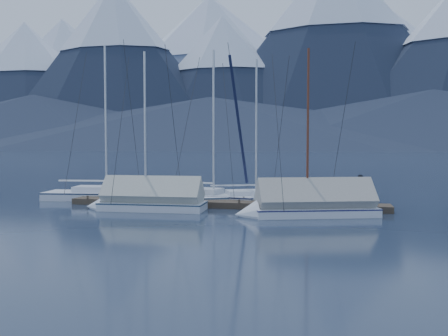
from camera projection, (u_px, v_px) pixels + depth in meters
The scene contains 10 objects.
ground at pixel (216, 212), 24.68m from camera, with size 1000.00×1000.00×0.00m, color #172133.
mountain_range at pixel (326, 75), 382.25m from camera, with size 877.00×584.00×150.50m.
dock at pixel (224, 205), 26.63m from camera, with size 18.00×1.50×0.54m.
mooring_posts at pixel (215, 201), 26.72m from camera, with size 15.12×1.52×0.35m.
sailboat_open_left at pixel (115, 197), 30.03m from camera, with size 8.26×3.56×10.63m.
sailboat_open_mid at pixel (222, 200), 28.67m from camera, with size 7.92×3.75×10.11m.
sailboat_open_right at pixel (264, 200), 28.76m from camera, with size 7.36×4.67×9.45m.
sailboat_covered_near at pixel (304, 207), 23.38m from camera, with size 7.33×4.15×9.11m.
sailboat_covered_far at pixel (143, 202), 25.45m from camera, with size 6.70×2.81×9.27m.
person at pixel (361, 190), 24.89m from camera, with size 0.58×0.38×1.60m, color black.
Camera 1 is at (5.62, -23.88, 3.59)m, focal length 38.00 mm.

